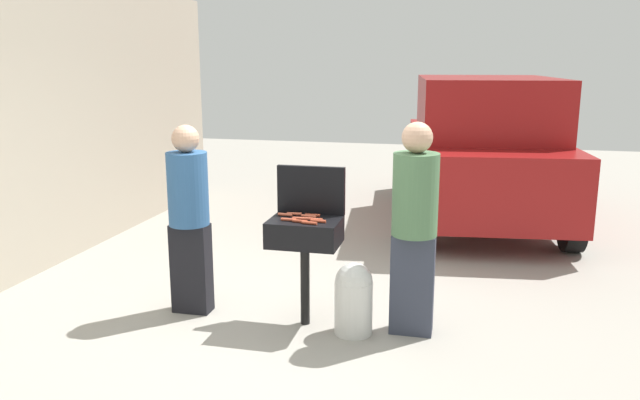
% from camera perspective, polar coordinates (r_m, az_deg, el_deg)
% --- Properties ---
extents(ground_plane, '(24.00, 24.00, 0.00)m').
position_cam_1_polar(ground_plane, '(5.69, -2.99, -10.81)').
color(ground_plane, '#9E998E').
extents(house_wall_side, '(0.24, 8.00, 3.18)m').
position_cam_1_polar(house_wall_side, '(7.58, -23.94, 6.48)').
color(house_wall_side, '#B2A893').
rests_on(house_wall_side, ground).
extents(bbq_grill, '(0.60, 0.44, 0.94)m').
position_cam_1_polar(bbq_grill, '(5.35, -1.39, -3.28)').
color(bbq_grill, black).
rests_on(bbq_grill, ground).
extents(grill_lid_open, '(0.60, 0.05, 0.42)m').
position_cam_1_polar(grill_lid_open, '(5.48, -0.82, 0.91)').
color(grill_lid_open, black).
rests_on(grill_lid_open, bbq_grill).
extents(hot_dog_0, '(0.13, 0.04, 0.03)m').
position_cam_1_polar(hot_dog_0, '(5.27, -0.44, -1.77)').
color(hot_dog_0, '#B74C33').
rests_on(hot_dog_0, bbq_grill).
extents(hot_dog_1, '(0.13, 0.04, 0.03)m').
position_cam_1_polar(hot_dog_1, '(5.46, -2.35, -1.26)').
color(hot_dog_1, '#C6593D').
rests_on(hot_dog_1, bbq_grill).
extents(hot_dog_2, '(0.13, 0.04, 0.03)m').
position_cam_1_polar(hot_dog_2, '(5.37, -1.01, -1.48)').
color(hot_dog_2, '#C6593D').
rests_on(hot_dog_2, bbq_grill).
extents(hot_dog_3, '(0.13, 0.04, 0.03)m').
position_cam_1_polar(hot_dog_3, '(5.21, -1.83, -1.93)').
color(hot_dog_3, '#AD4228').
rests_on(hot_dog_3, bbq_grill).
extents(hot_dog_4, '(0.13, 0.04, 0.03)m').
position_cam_1_polar(hot_dog_4, '(5.41, -0.67, -1.38)').
color(hot_dog_4, '#AD4228').
rests_on(hot_dog_4, bbq_grill).
extents(hot_dog_5, '(0.13, 0.03, 0.03)m').
position_cam_1_polar(hot_dog_5, '(5.27, -2.85, -1.78)').
color(hot_dog_5, '#B74C33').
rests_on(hot_dog_5, bbq_grill).
extents(hot_dog_6, '(0.13, 0.03, 0.03)m').
position_cam_1_polar(hot_dog_6, '(5.30, -1.82, -1.68)').
color(hot_dog_6, '#B74C33').
rests_on(hot_dog_6, bbq_grill).
extents(hot_dog_7, '(0.13, 0.04, 0.03)m').
position_cam_1_polar(hot_dog_7, '(5.44, -3.15, -1.33)').
color(hot_dog_7, '#C6593D').
rests_on(hot_dog_7, bbq_grill).
extents(hot_dog_8, '(0.13, 0.03, 0.03)m').
position_cam_1_polar(hot_dog_8, '(5.21, -0.16, -1.92)').
color(hot_dog_8, '#AD4228').
rests_on(hot_dog_8, bbq_grill).
extents(hot_dog_9, '(0.13, 0.04, 0.03)m').
position_cam_1_polar(hot_dog_9, '(5.16, -0.96, -2.08)').
color(hot_dog_9, '#AD4228').
rests_on(hot_dog_9, bbq_grill).
extents(propane_tank, '(0.32, 0.32, 0.62)m').
position_cam_1_polar(propane_tank, '(5.33, 3.06, -8.77)').
color(propane_tank, silver).
rests_on(propane_tank, ground).
extents(person_left, '(0.36, 0.36, 1.71)m').
position_cam_1_polar(person_left, '(5.72, -11.77, -1.14)').
color(person_left, black).
rests_on(person_left, ground).
extents(person_right, '(0.37, 0.37, 1.78)m').
position_cam_1_polar(person_right, '(5.20, 8.54, -1.96)').
color(person_right, '#333847').
rests_on(person_right, ground).
extents(parked_minivan, '(2.45, 4.59, 2.02)m').
position_cam_1_polar(parked_minivan, '(9.22, 14.43, 4.53)').
color(parked_minivan, maroon).
rests_on(parked_minivan, ground).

